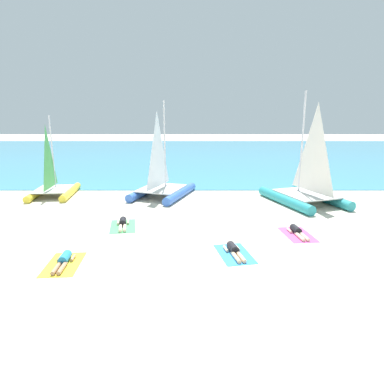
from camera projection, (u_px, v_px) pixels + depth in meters
The scene contains 13 objects.
ground_plane at pixel (192, 191), 21.93m from camera, with size 120.00×120.00×0.00m, color beige.
ocean_water at pixel (191, 154), 41.40m from camera, with size 120.00×40.00×0.05m, color teal.
sailboat_teal at pixel (304, 187), 18.67m from camera, with size 4.35×5.40×6.12m.
sailboat_blue at pixel (160, 183), 20.19m from camera, with size 4.02×5.01×5.67m.
sailboat_yellow at pixel (51, 185), 20.31m from camera, with size 2.70×3.90×4.82m.
towel_leftmost at pixel (62, 264), 11.21m from camera, with size 1.10×1.90×0.01m, color yellow.
sunbather_leftmost at pixel (62, 260), 11.24m from camera, with size 0.57×1.57×0.30m.
towel_center_left at pixel (121, 226), 15.00m from camera, with size 1.10×1.90×0.01m, color #4CB266.
sunbather_center_left at pixel (121, 223), 15.03m from camera, with size 0.66×1.57×0.30m.
towel_center_right at pixel (233, 254), 12.06m from camera, with size 1.10×1.90×0.01m, color #338CD8.
sunbather_center_right at pixel (233, 250), 12.09m from camera, with size 0.69×1.56×0.30m.
towel_rightmost at pixel (296, 234), 14.00m from camera, with size 1.10×1.90×0.01m, color #D84C99.
sunbather_rightmost at pixel (296, 231), 14.03m from camera, with size 0.58×1.57×0.30m.
Camera 1 is at (-0.07, -11.37, 4.93)m, focal length 31.43 mm.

